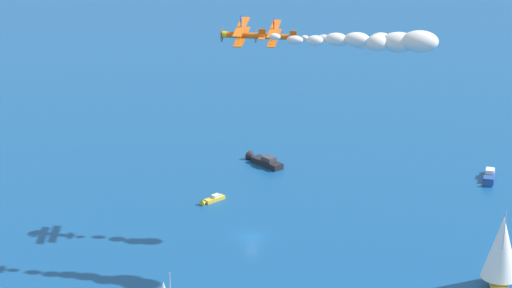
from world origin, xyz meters
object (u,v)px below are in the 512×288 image
object	(u,v)px
biplane_wingman	(274,36)
wingwalker_wingman	(274,23)
motorboat_outer_ring_b	(212,200)
biplane_lead	(242,34)
motorboat_outer_ring_a	(263,161)
wingwalker_lead	(241,21)
sailboat_near_centre	(501,251)
motorboat_inshore	(489,177)

from	to	relation	value
biplane_wingman	wingwalker_wingman	size ratio (longest dim) A/B	3.99
motorboat_outer_ring_b	biplane_lead	size ratio (longest dim) A/B	0.73
biplane_lead	motorboat_outer_ring_b	bearing A→B (deg)	54.32
motorboat_outer_ring_a	wingwalker_lead	xyz separation A→B (m)	(-34.71, -23.23, 37.62)
wingwalker_lead	wingwalker_wingman	bearing A→B (deg)	15.82
sailboat_near_centre	wingwalker_lead	size ratio (longest dim) A/B	7.27
motorboat_outer_ring_a	wingwalker_wingman	distance (m)	45.56
motorboat_inshore	wingwalker_lead	distance (m)	68.76
motorboat_inshore	motorboat_outer_ring_a	distance (m)	44.61
wingwalker_wingman	sailboat_near_centre	bearing A→B (deg)	-85.79
wingwalker_lead	biplane_wingman	world-z (taller)	wingwalker_lead
sailboat_near_centre	motorboat_inshore	size ratio (longest dim) A/B	1.61
motorboat_inshore	wingwalker_lead	world-z (taller)	wingwalker_lead
sailboat_near_centre	motorboat_outer_ring_a	world-z (taller)	sailboat_near_centre
sailboat_near_centre	wingwalker_lead	bearing A→B (deg)	112.75
motorboat_outer_ring_b	biplane_wingman	size ratio (longest dim) A/B	0.73
motorboat_outer_ring_b	motorboat_inshore	bearing A→B (deg)	-39.83
motorboat_inshore	wingwalker_lead	size ratio (longest dim) A/B	4.51
wingwalker_wingman	biplane_wingman	bearing A→B (deg)	26.66
biplane_lead	wingwalker_wingman	size ratio (longest dim) A/B	3.99
sailboat_near_centre	motorboat_outer_ring_b	distance (m)	55.78
motorboat_outer_ring_a	biplane_wingman	bearing A→B (deg)	-138.16
sailboat_near_centre	wingwalker_wingman	world-z (taller)	wingwalker_wingman
motorboat_outer_ring_b	biplane_lead	bearing A→B (deg)	-125.68
motorboat_outer_ring_b	biplane_lead	world-z (taller)	biplane_lead
wingwalker_lead	biplane_wingman	bearing A→B (deg)	16.16
motorboat_inshore	biplane_lead	xyz separation A→B (m)	(-54.71, 16.64, 35.57)
motorboat_outer_ring_b	wingwalker_wingman	size ratio (longest dim) A/B	2.93
motorboat_outer_ring_b	biplane_wingman	world-z (taller)	biplane_wingman
sailboat_near_centre	motorboat_inshore	world-z (taller)	sailboat_near_centre
biplane_lead	biplane_wingman	distance (m)	13.41
wingwalker_lead	motorboat_inshore	bearing A→B (deg)	-16.62
motorboat_outer_ring_a	motorboat_inshore	bearing A→B (deg)	-62.81
biplane_wingman	biplane_lead	bearing A→B (deg)	-164.18
sailboat_near_centre	motorboat_outer_ring_a	bearing A→B (deg)	72.41
motorboat_outer_ring_a	wingwalker_lead	size ratio (longest dim) A/B	5.26
sailboat_near_centre	motorboat_inshore	bearing A→B (deg)	27.63
sailboat_near_centre	motorboat_outer_ring_a	distance (m)	63.54
wingwalker_wingman	wingwalker_lead	bearing A→B (deg)	-164.18
motorboat_inshore	motorboat_outer_ring_b	distance (m)	54.29
motorboat_outer_ring_a	wingwalker_wingman	world-z (taller)	wingwalker_wingman
sailboat_near_centre	wingwalker_wingman	bearing A→B (deg)	94.21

